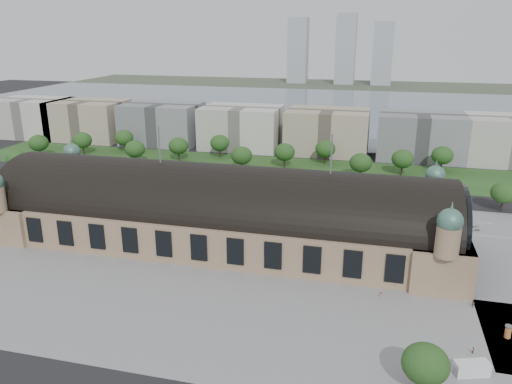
% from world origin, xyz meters
% --- Properties ---
extents(ground, '(900.00, 900.00, 0.00)m').
position_xyz_m(ground, '(0.00, 0.00, 0.00)').
color(ground, black).
rests_on(ground, ground).
extents(station, '(150.00, 48.40, 44.30)m').
position_xyz_m(station, '(0.00, 0.00, 10.28)').
color(station, '#9F8263').
rests_on(station, ground).
extents(plaza_south, '(190.00, 48.00, 0.12)m').
position_xyz_m(plaza_south, '(10.00, -44.00, 0.00)').
color(plaza_south, gray).
rests_on(plaza_south, ground).
extents(road_slab, '(260.00, 26.00, 0.10)m').
position_xyz_m(road_slab, '(-20.00, 38.00, 0.00)').
color(road_slab, black).
rests_on(road_slab, ground).
extents(grass_belt, '(300.00, 45.00, 0.10)m').
position_xyz_m(grass_belt, '(-15.00, 93.00, 0.00)').
color(grass_belt, '#25441B').
rests_on(grass_belt, ground).
extents(petrol_station, '(14.00, 13.00, 5.05)m').
position_xyz_m(petrol_station, '(-53.91, 65.28, 2.95)').
color(petrol_station, orange).
rests_on(petrol_station, ground).
extents(lake, '(700.00, 320.00, 0.08)m').
position_xyz_m(lake, '(0.00, 298.00, 0.00)').
color(lake, slate).
rests_on(lake, ground).
extents(far_shore, '(700.00, 120.00, 0.14)m').
position_xyz_m(far_shore, '(0.00, 498.00, 0.00)').
color(far_shore, '#44513D').
rests_on(far_shore, ground).
extents(far_tower_left, '(24.00, 24.00, 80.00)m').
position_xyz_m(far_tower_left, '(-60.00, 508.00, 40.00)').
color(far_tower_left, '#9EA8B2').
rests_on(far_tower_left, ground).
extents(far_tower_mid, '(24.00, 24.00, 85.00)m').
position_xyz_m(far_tower_mid, '(0.00, 508.00, 42.50)').
color(far_tower_mid, '#9EA8B2').
rests_on(far_tower_mid, ground).
extents(far_tower_right, '(24.00, 24.00, 75.00)m').
position_xyz_m(far_tower_right, '(45.00, 508.00, 37.50)').
color(far_tower_right, '#9EA8B2').
rests_on(far_tower_right, ground).
extents(office_0, '(45.00, 32.00, 24.00)m').
position_xyz_m(office_0, '(-170.00, 133.00, 12.00)').
color(office_0, silver).
rests_on(office_0, ground).
extents(office_1, '(45.00, 32.00, 24.00)m').
position_xyz_m(office_1, '(-130.00, 133.00, 12.00)').
color(office_1, tan).
rests_on(office_1, ground).
extents(office_2, '(45.00, 32.00, 24.00)m').
position_xyz_m(office_2, '(-80.00, 133.00, 12.00)').
color(office_2, gray).
rests_on(office_2, ground).
extents(office_3, '(45.00, 32.00, 24.00)m').
position_xyz_m(office_3, '(-30.00, 133.00, 12.00)').
color(office_3, silver).
rests_on(office_3, ground).
extents(office_4, '(45.00, 32.00, 24.00)m').
position_xyz_m(office_4, '(20.00, 133.00, 12.00)').
color(office_4, tan).
rests_on(office_4, ground).
extents(office_5, '(45.00, 32.00, 24.00)m').
position_xyz_m(office_5, '(70.00, 133.00, 12.00)').
color(office_5, gray).
rests_on(office_5, ground).
extents(office_6, '(45.00, 32.00, 24.00)m').
position_xyz_m(office_6, '(115.00, 133.00, 12.00)').
color(office_6, silver).
rests_on(office_6, ground).
extents(tree_row_0, '(9.60, 9.60, 11.52)m').
position_xyz_m(tree_row_0, '(-120.00, 53.00, 7.43)').
color(tree_row_0, '#2D2116').
rests_on(tree_row_0, ground).
extents(tree_row_1, '(9.60, 9.60, 11.52)m').
position_xyz_m(tree_row_1, '(-96.00, 53.00, 7.43)').
color(tree_row_1, '#2D2116').
rests_on(tree_row_1, ground).
extents(tree_row_2, '(9.60, 9.60, 11.52)m').
position_xyz_m(tree_row_2, '(-72.00, 53.00, 7.43)').
color(tree_row_2, '#2D2116').
rests_on(tree_row_2, ground).
extents(tree_row_3, '(9.60, 9.60, 11.52)m').
position_xyz_m(tree_row_3, '(-48.00, 53.00, 7.43)').
color(tree_row_3, '#2D2116').
rests_on(tree_row_3, ground).
extents(tree_row_4, '(9.60, 9.60, 11.52)m').
position_xyz_m(tree_row_4, '(-24.00, 53.00, 7.43)').
color(tree_row_4, '#2D2116').
rests_on(tree_row_4, ground).
extents(tree_row_5, '(9.60, 9.60, 11.52)m').
position_xyz_m(tree_row_5, '(0.00, 53.00, 7.43)').
color(tree_row_5, '#2D2116').
rests_on(tree_row_5, ground).
extents(tree_row_6, '(9.60, 9.60, 11.52)m').
position_xyz_m(tree_row_6, '(24.00, 53.00, 7.43)').
color(tree_row_6, '#2D2116').
rests_on(tree_row_6, ground).
extents(tree_row_7, '(9.60, 9.60, 11.52)m').
position_xyz_m(tree_row_7, '(48.00, 53.00, 7.43)').
color(tree_row_7, '#2D2116').
rests_on(tree_row_7, ground).
extents(tree_row_8, '(9.60, 9.60, 11.52)m').
position_xyz_m(tree_row_8, '(72.00, 53.00, 7.43)').
color(tree_row_8, '#2D2116').
rests_on(tree_row_8, ground).
extents(tree_row_9, '(9.60, 9.60, 11.52)m').
position_xyz_m(tree_row_9, '(96.00, 53.00, 7.43)').
color(tree_row_9, '#2D2116').
rests_on(tree_row_9, ground).
extents(tree_belt_0, '(10.40, 10.40, 12.48)m').
position_xyz_m(tree_belt_0, '(-130.00, 83.00, 8.05)').
color(tree_belt_0, '#2D2116').
rests_on(tree_belt_0, ground).
extents(tree_belt_1, '(10.40, 10.40, 12.48)m').
position_xyz_m(tree_belt_1, '(-111.00, 95.00, 8.05)').
color(tree_belt_1, '#2D2116').
rests_on(tree_belt_1, ground).
extents(tree_belt_2, '(10.40, 10.40, 12.48)m').
position_xyz_m(tree_belt_2, '(-92.00, 107.00, 8.05)').
color(tree_belt_2, '#2D2116').
rests_on(tree_belt_2, ground).
extents(tree_belt_3, '(10.40, 10.40, 12.48)m').
position_xyz_m(tree_belt_3, '(-73.00, 83.00, 8.05)').
color(tree_belt_3, '#2D2116').
rests_on(tree_belt_3, ground).
extents(tree_belt_4, '(10.40, 10.40, 12.48)m').
position_xyz_m(tree_belt_4, '(-54.00, 95.00, 8.05)').
color(tree_belt_4, '#2D2116').
rests_on(tree_belt_4, ground).
extents(tree_belt_5, '(10.40, 10.40, 12.48)m').
position_xyz_m(tree_belt_5, '(-35.00, 107.00, 8.05)').
color(tree_belt_5, '#2D2116').
rests_on(tree_belt_5, ground).
extents(tree_belt_6, '(10.40, 10.40, 12.48)m').
position_xyz_m(tree_belt_6, '(-16.00, 83.00, 8.05)').
color(tree_belt_6, '#2D2116').
rests_on(tree_belt_6, ground).
extents(tree_belt_7, '(10.40, 10.40, 12.48)m').
position_xyz_m(tree_belt_7, '(3.00, 95.00, 8.05)').
color(tree_belt_7, '#2D2116').
rests_on(tree_belt_7, ground).
extents(tree_belt_8, '(10.40, 10.40, 12.48)m').
position_xyz_m(tree_belt_8, '(22.00, 107.00, 8.05)').
color(tree_belt_8, '#2D2116').
rests_on(tree_belt_8, ground).
extents(tree_belt_9, '(10.40, 10.40, 12.48)m').
position_xyz_m(tree_belt_9, '(41.00, 83.00, 8.05)').
color(tree_belt_9, '#2D2116').
rests_on(tree_belt_9, ground).
extents(tree_belt_10, '(10.40, 10.40, 12.48)m').
position_xyz_m(tree_belt_10, '(60.00, 95.00, 8.05)').
color(tree_belt_10, '#2D2116').
rests_on(tree_belt_10, ground).
extents(tree_belt_11, '(10.40, 10.40, 12.48)m').
position_xyz_m(tree_belt_11, '(79.00, 107.00, 8.05)').
color(tree_belt_11, '#2D2116').
rests_on(tree_belt_11, ground).
extents(tree_plaza_s, '(9.00, 9.00, 10.64)m').
position_xyz_m(tree_plaza_s, '(60.00, -60.00, 6.80)').
color(tree_plaza_s, '#2D2116').
rests_on(tree_plaza_s, ground).
extents(traffic_car_0, '(4.19, 1.91, 1.40)m').
position_xyz_m(traffic_car_0, '(-106.01, 38.01, 0.70)').
color(traffic_car_0, silver).
rests_on(traffic_car_0, ground).
extents(traffic_car_1, '(4.55, 2.09, 1.45)m').
position_xyz_m(traffic_car_1, '(-85.49, 37.47, 0.72)').
color(traffic_car_1, '#919599').
rests_on(traffic_car_1, ground).
extents(traffic_car_2, '(6.15, 3.30, 1.64)m').
position_xyz_m(traffic_car_2, '(-61.06, 27.84, 0.82)').
color(traffic_car_2, black).
rests_on(traffic_car_2, ground).
extents(traffic_car_3, '(4.62, 1.99, 1.33)m').
position_xyz_m(traffic_car_3, '(-21.67, 45.13, 0.66)').
color(traffic_car_3, maroon).
rests_on(traffic_car_3, ground).
extents(traffic_car_4, '(4.93, 2.44, 1.61)m').
position_xyz_m(traffic_car_4, '(18.75, 35.44, 0.81)').
color(traffic_car_4, '#1B1C4C').
rests_on(traffic_car_4, ground).
extents(traffic_car_5, '(4.70, 1.92, 1.52)m').
position_xyz_m(traffic_car_5, '(56.77, 37.77, 0.76)').
color(traffic_car_5, slate).
rests_on(traffic_car_5, ground).
extents(traffic_car_6, '(5.92, 3.09, 1.59)m').
position_xyz_m(traffic_car_6, '(81.83, 30.45, 0.80)').
color(traffic_car_6, silver).
rests_on(traffic_car_6, ground).
extents(parked_car_0, '(5.06, 4.18, 1.63)m').
position_xyz_m(parked_car_0, '(-80.00, 21.00, 0.81)').
color(parked_car_0, black).
rests_on(parked_car_0, ground).
extents(parked_car_1, '(5.47, 4.97, 1.42)m').
position_xyz_m(parked_car_1, '(-52.45, 21.00, 0.71)').
color(parked_car_1, maroon).
rests_on(parked_car_1, ground).
extents(parked_car_2, '(5.69, 5.06, 1.58)m').
position_xyz_m(parked_car_2, '(-45.03, 23.89, 0.79)').
color(parked_car_2, '#162540').
rests_on(parked_car_2, ground).
extents(parked_car_3, '(4.37, 3.96, 1.44)m').
position_xyz_m(parked_car_3, '(-33.11, 21.99, 0.72)').
color(parked_car_3, slate).
rests_on(parked_car_3, ground).
extents(parked_car_4, '(4.43, 3.89, 1.45)m').
position_xyz_m(parked_car_4, '(-51.95, 25.00, 0.72)').
color(parked_car_4, silver).
rests_on(parked_car_4, ground).
extents(parked_car_5, '(5.20, 4.03, 1.31)m').
position_xyz_m(parked_car_5, '(-52.94, 21.00, 0.66)').
color(parked_car_5, gray).
rests_on(parked_car_5, ground).
extents(parked_car_6, '(5.50, 4.20, 1.48)m').
position_xyz_m(parked_car_6, '(-18.00, 25.00, 0.74)').
color(parked_car_6, black).
rests_on(parked_car_6, ground).
extents(bus_west, '(13.28, 3.98, 3.65)m').
position_xyz_m(bus_west, '(-1.12, 31.81, 1.82)').
color(bus_west, '#AC351B').
rests_on(bus_west, ground).
extents(bus_mid, '(12.29, 4.03, 3.36)m').
position_xyz_m(bus_mid, '(-2.09, 27.00, 1.68)').
color(bus_mid, silver).
rests_on(bus_mid, ground).
extents(bus_east, '(12.63, 3.51, 3.48)m').
position_xyz_m(bus_east, '(9.18, 31.52, 1.74)').
color(bus_east, '#BCB4AE').
rests_on(bus_east, ground).
extents(van_south, '(7.41, 4.76, 2.99)m').
position_xyz_m(van_south, '(69.65, -51.87, 1.43)').
color(van_south, white).
rests_on(van_south, ground).
extents(advertising_column, '(1.66, 1.66, 3.15)m').
position_xyz_m(advertising_column, '(80.00, -36.16, 1.64)').
color(advertising_column, '#D23451').
rests_on(advertising_column, ground).
extents(pedestrian_0, '(0.85, 0.63, 1.55)m').
position_xyz_m(pedestrian_0, '(51.86, -24.75, 0.78)').
color(pedestrian_0, gray).
rests_on(pedestrian_0, ground).
extents(pedestrian_1, '(0.55, 0.67, 1.59)m').
position_xyz_m(pedestrian_1, '(71.50, -44.34, 0.80)').
color(pedestrian_1, gray).
rests_on(pedestrian_1, ground).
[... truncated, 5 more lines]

